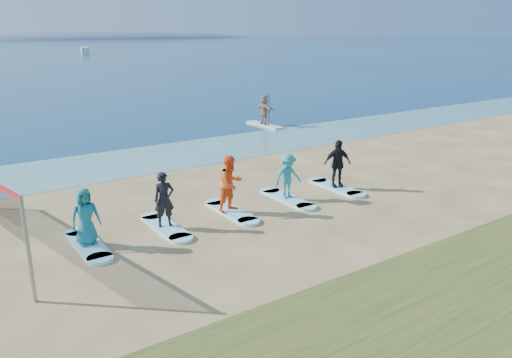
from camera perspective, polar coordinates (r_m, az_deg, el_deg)
ground at (r=15.68m, az=6.62°, el=-5.12°), size 600.00×600.00×0.00m
shallow_water at (r=24.20m, az=-9.79°, el=2.65°), size 600.00×600.00×0.00m
island_ridge at (r=328.11m, az=-16.23°, el=15.16°), size 220.00×56.00×18.00m
paddleboard at (r=31.26m, az=0.97°, el=6.18°), size 0.83×3.03×0.12m
paddleboarder at (r=31.10m, az=0.98°, el=7.94°), size 0.64×1.71×1.81m
boat_offshore_b at (r=134.36m, az=-18.96°, el=13.46°), size 3.12×6.53×1.46m
surfboard_0 at (r=14.78m, az=-18.62°, el=-7.15°), size 0.70×2.20×0.09m
student_0 at (r=14.47m, az=-18.93°, el=-4.07°), size 0.81×0.54×1.61m
surfboard_1 at (r=15.47m, az=-10.28°, el=-5.41°), size 0.70×2.20×0.09m
student_1 at (r=15.16m, az=-10.45°, el=-2.32°), size 0.68×0.51×1.68m
surfboard_2 at (r=16.47m, az=-2.85°, el=-3.76°), size 0.70×2.20×0.09m
student_2 at (r=16.16m, az=-2.90°, el=-0.52°), size 1.02×0.86×1.86m
surfboard_3 at (r=17.72m, az=3.61°, el=-2.26°), size 0.70×2.20×0.09m
student_3 at (r=17.47m, az=3.66°, el=0.34°), size 1.07×0.67×1.59m
surfboard_4 at (r=19.18m, az=9.14°, el=-0.95°), size 0.70×2.20×0.09m
student_4 at (r=18.92m, az=9.28°, el=1.77°), size 1.14×0.76×1.79m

